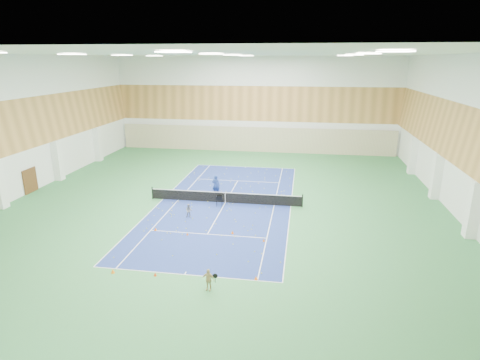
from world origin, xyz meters
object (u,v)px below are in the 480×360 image
object	(u,v)px
child_court	(189,211)
tennis_net	(225,197)
coach	(216,185)
child_apron	(208,280)
ball_cart	(219,201)

from	to	relation	value
child_court	tennis_net	bearing A→B (deg)	47.75
child_court	coach	bearing A→B (deg)	68.12
tennis_net	child_court	distance (m)	4.16
child_court	child_apron	xyz separation A→B (m)	(3.80, -9.58, 0.07)
tennis_net	child_court	xyz separation A→B (m)	(-2.11, -3.58, -0.02)
coach	ball_cart	distance (m)	2.69
tennis_net	ball_cart	distance (m)	0.86
tennis_net	ball_cart	xyz separation A→B (m)	(-0.34, -0.79, -0.10)
tennis_net	child_court	size ratio (longest dim) A/B	11.99
child_court	child_apron	world-z (taller)	child_apron
ball_cart	tennis_net	bearing A→B (deg)	59.04
coach	child_court	bearing A→B (deg)	83.59
tennis_net	child_court	world-z (taller)	tennis_net
child_apron	tennis_net	bearing A→B (deg)	106.46
child_court	child_apron	size ratio (longest dim) A/B	0.88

